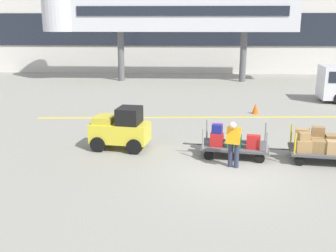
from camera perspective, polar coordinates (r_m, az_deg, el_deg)
ground_plane at (r=12.71m, az=8.35°, el=-6.79°), size 120.00×120.00×0.00m
apron_lead_line at (r=19.90m, az=3.89°, el=1.23°), size 15.45×1.26×0.01m
terminal_building at (r=37.79m, az=4.94°, el=12.96°), size 49.80×2.51×7.04m
jet_bridge at (r=31.86m, az=-1.24°, el=15.48°), size 19.44×3.00×6.42m
baggage_tug at (r=14.93m, az=-6.68°, el=-0.44°), size 2.24×1.49×1.58m
baggage_cart_lead at (r=14.28m, az=9.15°, el=-2.22°), size 3.07×1.72×1.17m
baggage_cart_middle at (r=14.55m, az=20.85°, el=-2.53°), size 3.07×1.72×1.11m
baggage_handler at (r=13.03m, az=9.24°, el=-2.26°), size 0.53×0.54×1.56m
safety_cone_near at (r=21.09m, az=12.28°, el=2.45°), size 0.36×0.36×0.55m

